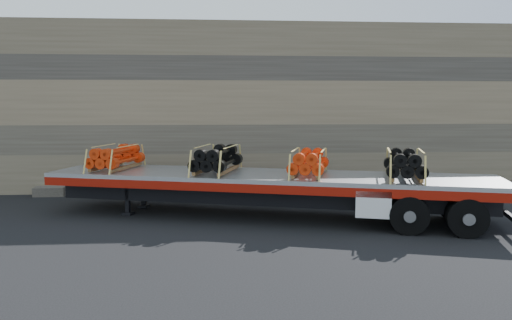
{
  "coord_description": "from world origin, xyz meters",
  "views": [
    {
      "loc": [
        -1.3,
        -15.5,
        3.67
      ],
      "look_at": [
        -0.01,
        1.53,
        1.73
      ],
      "focal_mm": 35.0,
      "sensor_mm": 36.0,
      "label": 1
    }
  ],
  "objects_px": {
    "trailer": "(268,196)",
    "bundle_rear": "(405,165)",
    "bundle_front": "(116,158)",
    "bundle_midfront": "(217,160)",
    "bundle_midrear": "(309,163)"
  },
  "relations": [
    {
      "from": "trailer",
      "to": "bundle_rear",
      "type": "distance_m",
      "value": 4.34
    },
    {
      "from": "trailer",
      "to": "bundle_front",
      "type": "distance_m",
      "value": 5.41
    },
    {
      "from": "bundle_front",
      "to": "bundle_midfront",
      "type": "relative_size",
      "value": 0.95
    },
    {
      "from": "bundle_midrear",
      "to": "bundle_rear",
      "type": "distance_m",
      "value": 2.89
    },
    {
      "from": "trailer",
      "to": "bundle_midrear",
      "type": "relative_size",
      "value": 6.59
    },
    {
      "from": "trailer",
      "to": "bundle_midfront",
      "type": "distance_m",
      "value": 2.04
    },
    {
      "from": "trailer",
      "to": "bundle_front",
      "type": "xyz_separation_m",
      "value": [
        -5.07,
        1.52,
        1.1
      ]
    },
    {
      "from": "bundle_midfront",
      "to": "bundle_rear",
      "type": "bearing_deg",
      "value": 0.0
    },
    {
      "from": "trailer",
      "to": "bundle_rear",
      "type": "xyz_separation_m",
      "value": [
        4.02,
        -1.21,
        1.12
      ]
    },
    {
      "from": "bundle_midfront",
      "to": "bundle_rear",
      "type": "relative_size",
      "value": 1.02
    },
    {
      "from": "bundle_midfront",
      "to": "bundle_rear",
      "type": "distance_m",
      "value": 5.9
    },
    {
      "from": "trailer",
      "to": "bundle_midfront",
      "type": "bearing_deg",
      "value": -180.0
    },
    {
      "from": "bundle_front",
      "to": "bundle_midrear",
      "type": "relative_size",
      "value": 1.02
    },
    {
      "from": "bundle_front",
      "to": "bundle_midfront",
      "type": "distance_m",
      "value": 3.59
    },
    {
      "from": "trailer",
      "to": "bundle_midfront",
      "type": "height_order",
      "value": "bundle_midfront"
    }
  ]
}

